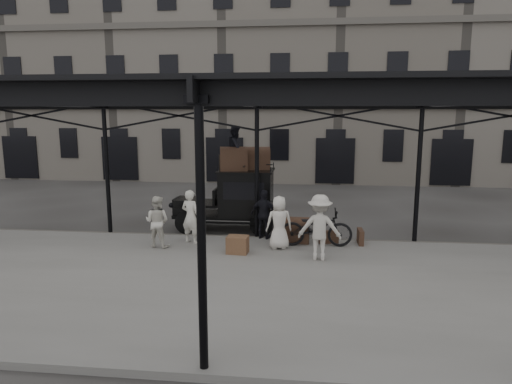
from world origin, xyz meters
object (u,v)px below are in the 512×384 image
at_px(taxi, 237,197).
at_px(porter_official, 264,214).
at_px(porter_left, 191,216).
at_px(steamer_trunk_roof_near, 234,161).
at_px(bicycle, 316,228).
at_px(steamer_trunk_platform, 295,231).

relative_size(taxi, porter_official, 2.30).
height_order(porter_left, steamer_trunk_roof_near, steamer_trunk_roof_near).
distance_m(porter_official, steamer_trunk_roof_near, 2.33).
xyz_separation_m(porter_official, steamer_trunk_roof_near, (-1.18, 1.25, 1.58)).
distance_m(bicycle, steamer_trunk_roof_near, 3.84).
relative_size(porter_official, steamer_trunk_roof_near, 1.70).
xyz_separation_m(porter_left, steamer_trunk_platform, (3.20, 0.45, -0.50)).
relative_size(steamer_trunk_roof_near, steamer_trunk_platform, 1.03).
xyz_separation_m(bicycle, steamer_trunk_platform, (-0.65, 0.39, -0.24)).
bearing_deg(bicycle, taxi, 48.99).
distance_m(steamer_trunk_roof_near, steamer_trunk_platform, 3.34).
xyz_separation_m(taxi, steamer_trunk_roof_near, (-0.08, -0.25, 1.32)).
xyz_separation_m(taxi, porter_official, (1.10, -1.50, -0.26)).
distance_m(taxi, steamer_trunk_roof_near, 1.34).
distance_m(porter_official, steamer_trunk_platform, 1.11).
distance_m(porter_left, steamer_trunk_platform, 3.27).
relative_size(porter_left, porter_official, 1.05).
height_order(taxi, bicycle, taxi).
distance_m(taxi, bicycle, 3.51).
height_order(taxi, steamer_trunk_platform, taxi).
relative_size(bicycle, steamer_trunk_platform, 2.42).
relative_size(porter_left, steamer_trunk_platform, 1.85).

